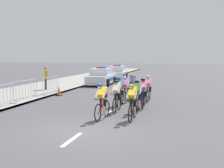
% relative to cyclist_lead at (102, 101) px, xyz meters
% --- Properties ---
extents(ground_plane, '(160.00, 160.00, 0.00)m').
position_rel_cyclist_lead_xyz_m(ground_plane, '(-0.10, -1.99, -0.79)').
color(ground_plane, '#4C4C51').
extents(sidewalk_slab, '(5.11, 60.00, 0.12)m').
position_rel_cyclist_lead_xyz_m(sidewalk_slab, '(-7.60, 12.01, -0.73)').
color(sidewalk_slab, gray).
rests_on(sidewalk_slab, ground).
extents(kerb_edge, '(0.16, 60.00, 0.13)m').
position_rel_cyclist_lead_xyz_m(kerb_edge, '(-5.12, 12.01, -0.72)').
color(kerb_edge, '#9E9E99').
rests_on(kerb_edge, ground).
extents(lane_markings_centre, '(0.14, 17.60, 0.01)m').
position_rel_cyclist_lead_xyz_m(lane_markings_centre, '(-0.10, 4.96, -0.78)').
color(lane_markings_centre, white).
rests_on(lane_markings_centre, ground).
extents(cyclist_lead, '(0.44, 1.72, 1.56)m').
position_rel_cyclist_lead_xyz_m(cyclist_lead, '(0.00, 0.00, 0.00)').
color(cyclist_lead, black).
rests_on(cyclist_lead, ground).
extents(cyclist_second, '(0.42, 1.72, 1.56)m').
position_rel_cyclist_lead_xyz_m(cyclist_second, '(1.25, 0.11, 0.00)').
color(cyclist_second, black).
rests_on(cyclist_second, ground).
extents(cyclist_third, '(0.42, 1.72, 1.56)m').
position_rel_cyclist_lead_xyz_m(cyclist_third, '(0.22, 1.68, 0.00)').
color(cyclist_third, black).
rests_on(cyclist_third, ground).
extents(cyclist_fourth, '(0.42, 1.72, 1.56)m').
position_rel_cyclist_lead_xyz_m(cyclist_fourth, '(1.17, 1.85, 0.00)').
color(cyclist_fourth, black).
rests_on(cyclist_fourth, ground).
extents(cyclist_fifth, '(0.42, 1.72, 1.56)m').
position_rel_cyclist_lead_xyz_m(cyclist_fifth, '(-0.01, 3.34, 0.00)').
color(cyclist_fifth, black).
rests_on(cyclist_fifth, ground).
extents(cyclist_sixth, '(0.43, 1.72, 1.56)m').
position_rel_cyclist_lead_xyz_m(cyclist_sixth, '(1.27, 3.02, 0.00)').
color(cyclist_sixth, black).
rests_on(cyclist_sixth, ground).
extents(cyclist_seventh, '(0.45, 1.72, 1.56)m').
position_rel_cyclist_lead_xyz_m(cyclist_seventh, '(0.12, 4.29, 0.00)').
color(cyclist_seventh, black).
rests_on(cyclist_seventh, ground).
extents(cyclist_eighth, '(0.42, 1.72, 1.56)m').
position_rel_cyclist_lead_xyz_m(cyclist_eighth, '(1.25, 5.12, 0.00)').
color(cyclist_eighth, black).
rests_on(cyclist_eighth, ground).
extents(cyclist_ninth, '(0.43, 1.72, 1.56)m').
position_rel_cyclist_lead_xyz_m(cyclist_ninth, '(0.17, 5.95, 0.00)').
color(cyclist_ninth, black).
rests_on(cyclist_ninth, ground).
extents(police_car_nearest, '(2.11, 4.45, 1.59)m').
position_rel_cyclist_lead_xyz_m(police_car_nearest, '(-3.99, 13.34, -0.11)').
color(police_car_nearest, silver).
rests_on(police_car_nearest, ground).
extents(police_car_second, '(2.32, 4.55, 1.59)m').
position_rel_cyclist_lead_xyz_m(police_car_second, '(-3.99, 19.19, -0.11)').
color(police_car_second, silver).
rests_on(police_car_second, ground).
extents(crowd_barrier_front, '(0.57, 2.32, 1.07)m').
position_rel_cyclist_lead_xyz_m(crowd_barrier_front, '(-5.48, 0.86, -0.14)').
color(crowd_barrier_front, '#B7BABF').
rests_on(crowd_barrier_front, sidewalk_slab).
extents(crowd_barrier_middle, '(0.66, 2.32, 1.07)m').
position_rel_cyclist_lead_xyz_m(crowd_barrier_middle, '(-5.76, 3.66, -0.14)').
color(crowd_barrier_middle, '#B7BABF').
rests_on(crowd_barrier_middle, sidewalk_slab).
extents(crowd_barrier_rear, '(0.50, 2.32, 1.07)m').
position_rel_cyclist_lead_xyz_m(crowd_barrier_rear, '(-5.45, 6.33, -0.14)').
color(crowd_barrier_rear, '#B7BABF').
rests_on(crowd_barrier_rear, sidewalk_slab).
extents(traffic_cone_near, '(0.36, 0.36, 0.64)m').
position_rel_cyclist_lead_xyz_m(traffic_cone_near, '(-4.74, 6.05, -0.48)').
color(traffic_cone_near, black).
rests_on(traffic_cone_near, ground).
extents(spectator_middle, '(0.41, 0.43, 1.68)m').
position_rel_cyclist_lead_xyz_m(spectator_middle, '(-6.70, 8.03, 0.30)').
color(spectator_middle, '#23284C').
rests_on(spectator_middle, sidewalk_slab).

